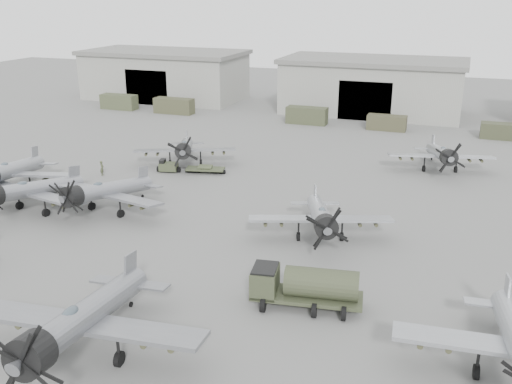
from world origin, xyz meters
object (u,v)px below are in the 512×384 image
aircraft_mid_2 (321,217)px  aircraft_far_0 (185,148)px  tug_trailer (182,168)px  aircraft_far_1 (442,154)px  aircraft_mid_1 (103,191)px  ground_crew (102,168)px  fuel_tanker (305,285)px  aircraft_near_1 (79,321)px  aircraft_extra_810 (29,191)px  aircraft_mid_0 (9,172)px

aircraft_mid_2 → aircraft_far_0: aircraft_far_0 is taller
tug_trailer → aircraft_far_1: bearing=6.7°
aircraft_mid_1 → ground_crew: 11.78m
aircraft_mid_2 → fuel_tanker: aircraft_mid_2 is taller
aircraft_near_1 → aircraft_extra_810: (-17.71, 16.73, -0.35)m
fuel_tanker → aircraft_far_1: bearing=70.2°
aircraft_near_1 → aircraft_mid_1: aircraft_near_1 is taller
aircraft_near_1 → aircraft_mid_2: bearing=61.4°
aircraft_far_0 → aircraft_mid_0: bearing=-153.1°
aircraft_near_1 → aircraft_mid_1: 21.97m
aircraft_extra_810 → aircraft_near_1: bearing=-32.7°
aircraft_near_1 → aircraft_mid_2: (8.23, 19.70, -0.39)m
aircraft_near_1 → aircraft_far_0: aircraft_near_1 is taller
aircraft_far_0 → tug_trailer: (0.80, -2.31, -1.56)m
aircraft_far_0 → aircraft_far_1: size_ratio=0.99×
aircraft_mid_0 → tug_trailer: size_ratio=1.76×
aircraft_far_1 → aircraft_far_0: bearing=-178.8°
aircraft_extra_810 → tug_trailer: bearing=75.9°
aircraft_mid_2 → aircraft_extra_810: size_ratio=0.97×
aircraft_mid_2 → aircraft_far_0: bearing=122.9°
aircraft_mid_1 → tug_trailer: size_ratio=1.63×
aircraft_far_0 → fuel_tanker: size_ratio=1.56×
aircraft_near_1 → fuel_tanker: bearing=38.6°
tug_trailer → aircraft_mid_1: bearing=-107.1°
aircraft_mid_2 → aircraft_far_1: aircraft_mid_2 is taller
fuel_tanker → ground_crew: size_ratio=4.39×
ground_crew → tug_trailer: bearing=-82.9°
aircraft_extra_810 → aircraft_far_0: bearing=81.0°
aircraft_far_0 → aircraft_far_1: 28.48m
aircraft_mid_1 → aircraft_mid_2: (19.58, 0.88, -0.04)m
fuel_tanker → aircraft_far_0: bearing=121.4°
aircraft_near_1 → aircraft_extra_810: aircraft_near_1 is taller
aircraft_far_0 → ground_crew: 9.39m
aircraft_mid_0 → fuel_tanker: bearing=-33.3°
aircraft_far_1 → ground_crew: bearing=-172.2°
aircraft_mid_0 → aircraft_mid_2: (31.25, -0.45, -0.24)m
aircraft_far_1 → tug_trailer: 28.46m
aircraft_far_0 → ground_crew: bearing=-161.4°
aircraft_far_1 → ground_crew: size_ratio=6.96×
aircraft_mid_1 → aircraft_extra_810: size_ratio=1.00×
aircraft_mid_1 → aircraft_far_1: (27.55, 23.32, -0.06)m
aircraft_far_1 → fuel_tanker: 33.19m
fuel_tanker → tug_trailer: fuel_tanker is taller
aircraft_mid_2 → tug_trailer: size_ratio=1.57×
aircraft_extra_810 → tug_trailer: (7.22, 15.62, -1.60)m
aircraft_mid_2 → tug_trailer: bearing=126.3°
aircraft_extra_810 → ground_crew: bearing=102.8°
aircraft_far_0 → aircraft_mid_1: bearing=-114.3°
aircraft_mid_0 → tug_trailer: aircraft_mid_0 is taller
aircraft_far_1 → fuel_tanker: bearing=-115.3°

